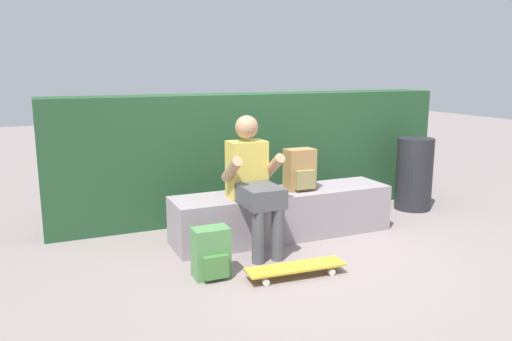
{
  "coord_description": "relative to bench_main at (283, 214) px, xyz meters",
  "views": [
    {
      "loc": [
        -2.14,
        -3.81,
        1.61
      ],
      "look_at": [
        -0.21,
        0.56,
        0.64
      ],
      "focal_mm": 35.3,
      "sensor_mm": 36.0,
      "label": 1
    }
  ],
  "objects": [
    {
      "name": "trash_bin",
      "position": [
        1.83,
        0.27,
        0.19
      ],
      "size": [
        0.41,
        0.41,
        0.83
      ],
      "color": "#232328",
      "rests_on": "ground"
    },
    {
      "name": "person_skater",
      "position": [
        -0.42,
        -0.22,
        0.42
      ],
      "size": [
        0.49,
        0.62,
        1.2
      ],
      "color": "gold",
      "rests_on": "ground"
    },
    {
      "name": "backpack_on_ground",
      "position": [
        -0.96,
        -0.66,
        -0.03
      ],
      "size": [
        0.28,
        0.23,
        0.4
      ],
      "color": "#51894C",
      "rests_on": "ground"
    },
    {
      "name": "skateboard_near_person",
      "position": [
        -0.36,
        -0.92,
        -0.15
      ],
      "size": [
        0.81,
        0.25,
        0.09
      ],
      "color": "gold",
      "rests_on": "ground"
    },
    {
      "name": "backpack_on_bench",
      "position": [
        0.17,
        -0.01,
        0.42
      ],
      "size": [
        0.28,
        0.23,
        0.4
      ],
      "color": "#A37A47",
      "rests_on": "bench_main"
    },
    {
      "name": "bench_main",
      "position": [
        0.0,
        0.0,
        0.0
      ],
      "size": [
        2.18,
        0.51,
        0.45
      ],
      "color": "gray",
      "rests_on": "ground"
    },
    {
      "name": "ground_plane",
      "position": [
        0.0,
        -0.39,
        -0.23
      ],
      "size": [
        24.0,
        24.0,
        0.0
      ],
      "primitive_type": "plane",
      "color": "gray"
    },
    {
      "name": "hedge_row",
      "position": [
        0.11,
        0.94,
        0.44
      ],
      "size": [
        4.52,
        0.51,
        1.34
      ],
      "color": "#224828",
      "rests_on": "ground"
    }
  ]
}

